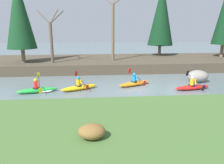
{
  "coord_description": "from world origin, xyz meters",
  "views": [
    {
      "loc": [
        -3.93,
        -15.0,
        4.47
      ],
      "look_at": [
        -2.6,
        0.08,
        0.55
      ],
      "focal_mm": 35.0,
      "sensor_mm": 36.0,
      "label": 1
    }
  ],
  "objects": [
    {
      "name": "ground_plane",
      "position": [
        0.0,
        0.0,
        0.0
      ],
      "size": [
        90.0,
        90.0,
        0.0
      ],
      "primitive_type": "plane",
      "color": "slate"
    },
    {
      "name": "riverbank_near",
      "position": [
        0.0,
        -7.2,
        0.37
      ],
      "size": [
        44.0,
        6.65,
        0.74
      ],
      "color": "#476B33",
      "rests_on": "ground"
    },
    {
      "name": "riverbank_far",
      "position": [
        0.0,
        8.75,
        0.48
      ],
      "size": [
        44.0,
        8.01,
        0.96
      ],
      "color": "#4C4233",
      "rests_on": "ground"
    },
    {
      "name": "conifer_tree_far_left",
      "position": [
        -10.7,
        6.96,
        5.62
      ],
      "size": [
        2.78,
        2.78,
        7.99
      ],
      "color": "#7A664C",
      "rests_on": "riverbank_far"
    },
    {
      "name": "conifer_tree_left",
      "position": [
        4.21,
        11.13,
        5.77
      ],
      "size": [
        3.01,
        3.01,
        8.43
      ],
      "color": "brown",
      "rests_on": "riverbank_far"
    },
    {
      "name": "bare_tree_upstream",
      "position": [
        -7.82,
        6.6,
        3.37
      ],
      "size": [
        2.85,
        2.82,
        5.11
      ],
      "color": "brown",
      "rests_on": "riverbank_far"
    },
    {
      "name": "bare_tree_mid_upstream",
      "position": [
        -1.81,
        7.55,
        4.51
      ],
      "size": [
        4.13,
        4.08,
        7.54
      ],
      "color": "brown",
      "rests_on": "riverbank_far"
    },
    {
      "name": "shrub_clump_nearest",
      "position": [
        -4.02,
        -8.22,
        0.99
      ],
      "size": [
        0.94,
        0.78,
        0.51
      ],
      "color": "brown",
      "rests_on": "riverbank_near"
    },
    {
      "name": "kayaker_lead",
      "position": [
        3.16,
        -0.5,
        0.22
      ],
      "size": [
        2.79,
        2.06,
        1.2
      ],
      "rotation": [
        0.0,
        0.0,
        0.18
      ],
      "color": "red",
      "rests_on": "ground"
    },
    {
      "name": "kayaker_middle",
      "position": [
        -0.77,
        0.92,
        0.22
      ],
      "size": [
        2.7,
        1.95,
        1.2
      ],
      "rotation": [
        0.0,
        0.0,
        0.44
      ],
      "color": "orange",
      "rests_on": "ground"
    },
    {
      "name": "kayaker_trailing",
      "position": [
        -4.92,
        0.16,
        0.22
      ],
      "size": [
        2.69,
        1.94,
        1.2
      ],
      "rotation": [
        0.0,
        0.0,
        0.45
      ],
      "color": "yellow",
      "rests_on": "ground"
    },
    {
      "name": "kayaker_far_back",
      "position": [
        -7.67,
        -0.22,
        0.2
      ],
      "size": [
        2.78,
        2.04,
        1.2
      ],
      "rotation": [
        0.0,
        0.0,
        0.26
      ],
      "color": "green",
      "rests_on": "ground"
    },
    {
      "name": "boulder_midstream",
      "position": [
        4.57,
        1.65,
        0.48
      ],
      "size": [
        1.7,
        1.33,
        0.96
      ],
      "color": "gray",
      "rests_on": "ground"
    }
  ]
}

